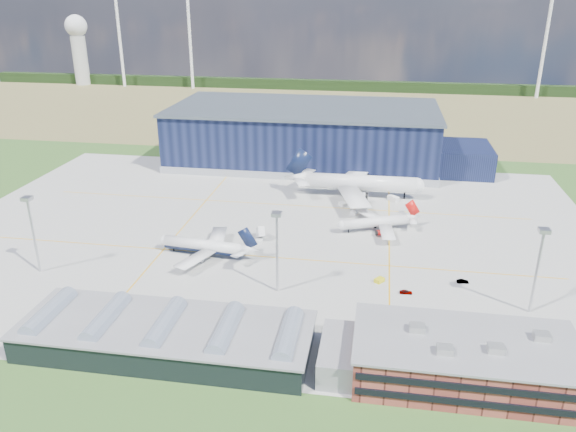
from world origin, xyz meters
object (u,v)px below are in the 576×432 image
(gse_van_b, at_px, (393,199))
(gse_cart_b, at_px, (343,204))
(gse_van_c, at_px, (378,329))
(car_a, at_px, (406,292))
(gse_tug_c, at_px, (364,185))
(car_b, at_px, (463,281))
(ops_building, at_px, (465,360))
(light_mast_center, at_px, (277,239))
(airliner_red, at_px, (376,217))
(airliner_navy, at_px, (203,239))
(airliner_widebody, at_px, (361,175))
(light_mast_east, at_px, (539,257))
(gse_cart_a, at_px, (354,213))
(hangar, at_px, (310,137))
(airstair, at_px, (261,235))
(gse_tug_b, at_px, (379,280))
(light_mast_west, at_px, (31,222))

(gse_van_b, height_order, gse_cart_b, gse_van_b)
(gse_van_c, relative_size, car_a, 1.64)
(gse_tug_c, distance_m, car_b, 84.82)
(gse_tug_c, xyz_separation_m, gse_van_c, (7.48, -108.00, 0.70))
(ops_building, bearing_deg, car_b, 83.17)
(light_mast_center, xyz_separation_m, airliner_red, (25.23, 45.94, -10.54))
(gse_van_c, xyz_separation_m, car_b, (22.80, 28.76, -0.79))
(airliner_navy, distance_m, airliner_widebody, 75.72)
(gse_cart_b, bearing_deg, light_mast_east, -91.33)
(airliner_navy, relative_size, airliner_widebody, 0.59)
(light_mast_east, height_order, gse_cart_a, light_mast_east)
(ops_building, distance_m, car_b, 43.28)
(light_mast_east, bearing_deg, gse_van_c, -156.99)
(airliner_navy, xyz_separation_m, gse_tug_c, (46.05, 74.00, -4.71))
(hangar, bearing_deg, airstair, -92.71)
(light_mast_center, relative_size, gse_van_c, 4.15)
(light_mast_center, distance_m, gse_van_b, 83.51)
(airliner_navy, height_order, airliner_widebody, airliner_widebody)
(hangar, relative_size, gse_van_c, 26.15)
(gse_van_c, relative_size, airstair, 1.08)
(ops_building, height_order, gse_tug_b, ops_building)
(light_mast_center, distance_m, gse_tug_c, 95.27)
(car_b, bearing_deg, airliner_red, 28.36)
(light_mast_west, relative_size, gse_cart_b, 7.22)
(ops_building, height_order, car_a, ops_building)
(light_mast_center, bearing_deg, light_mast_west, 180.00)
(airliner_navy, xyz_separation_m, gse_cart_a, (43.52, 41.47, -4.68))
(car_a, bearing_deg, gse_cart_a, 12.37)
(light_mast_east, relative_size, gse_cart_a, 7.50)
(gse_van_c, bearing_deg, gse_cart_a, -13.34)
(airliner_red, height_order, car_b, airliner_red)
(airstair, bearing_deg, gse_van_b, 22.53)
(hangar, xyz_separation_m, ops_building, (52.20, -154.81, -6.82))
(gse_tug_c, distance_m, gse_cart_b, 25.47)
(light_mast_east, distance_m, airliner_navy, 93.51)
(airliner_navy, bearing_deg, light_mast_center, 152.06)
(ops_building, bearing_deg, hangar, 108.63)
(hangar, distance_m, airliner_widebody, 52.59)
(ops_building, relative_size, light_mast_east, 2.00)
(airliner_navy, bearing_deg, airstair, -128.57)
(gse_tug_c, xyz_separation_m, car_b, (30.28, -79.24, -0.09))
(airliner_red, bearing_deg, car_a, 79.80)
(hangar, bearing_deg, airliner_widebody, -60.71)
(car_a, bearing_deg, light_mast_west, 87.53)
(light_mast_east, height_order, airliner_red, light_mast_east)
(light_mast_east, xyz_separation_m, gse_cart_b, (-52.32, 67.56, -14.74))
(light_mast_east, bearing_deg, light_mast_west, 180.00)
(gse_van_b, relative_size, car_b, 1.38)
(hangar, relative_size, gse_van_b, 31.99)
(light_mast_east, height_order, gse_tug_c, light_mast_east)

